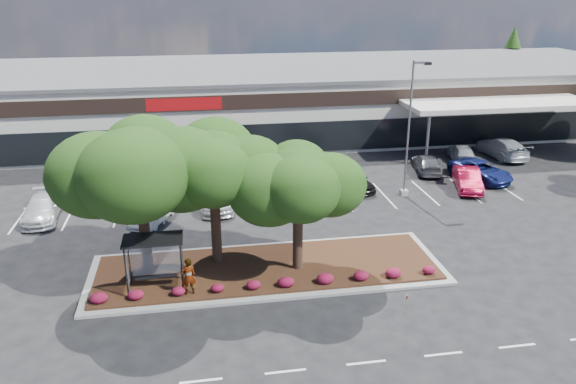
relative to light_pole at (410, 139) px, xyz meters
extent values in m
plane|color=black|center=(-8.93, -13.27, -4.08)|extent=(160.00, 160.00, 0.00)
cube|color=white|center=(-8.93, 20.73, -1.08)|extent=(80.00, 20.00, 6.00)
cube|color=#555558|center=(-8.93, 20.73, 2.02)|extent=(80.40, 20.40, 0.30)
cube|color=black|center=(-8.93, 10.68, 0.72)|extent=(80.00, 0.25, 1.20)
cube|color=black|center=(-8.93, 10.68, -2.48)|extent=(60.00, 0.18, 2.60)
cube|color=#A70B10|center=(-14.93, 10.61, 0.72)|extent=(6.00, 0.12, 1.00)
cube|color=white|center=(11.07, 8.23, 0.32)|extent=(16.00, 5.00, 0.40)
cylinder|color=gray|center=(4.07, 6.23, -1.98)|extent=(0.24, 0.24, 4.20)
cube|color=#9B9A96|center=(-10.93, -9.27, -4.01)|extent=(18.00, 6.00, 0.15)
cube|color=#472419|center=(-10.93, -9.27, -3.88)|extent=(17.20, 5.20, 0.12)
cube|color=silver|center=(-14.53, -17.27, -4.08)|extent=(1.60, 0.12, 0.01)
cube|color=silver|center=(-11.33, -17.27, -4.08)|extent=(1.60, 0.12, 0.01)
cube|color=silver|center=(-8.13, -17.27, -4.08)|extent=(1.60, 0.12, 0.01)
cube|color=silver|center=(-4.93, -17.27, -4.08)|extent=(1.60, 0.12, 0.01)
cube|color=silver|center=(-1.73, -17.27, -4.08)|extent=(1.60, 0.12, 0.01)
cube|color=silver|center=(-25.43, 0.23, -4.08)|extent=(0.12, 5.00, 0.01)
cube|color=silver|center=(-22.43, 0.23, -4.08)|extent=(0.12, 5.00, 0.01)
cube|color=silver|center=(-19.43, 0.23, -4.08)|extent=(0.12, 5.00, 0.01)
cube|color=silver|center=(-16.43, 0.23, -4.08)|extent=(0.12, 5.00, 0.01)
cube|color=silver|center=(-13.43, 0.23, -4.08)|extent=(0.12, 5.00, 0.01)
cube|color=silver|center=(-10.43, 0.23, -4.08)|extent=(0.12, 5.00, 0.01)
cube|color=silver|center=(-7.43, 0.23, -4.08)|extent=(0.12, 5.00, 0.01)
cube|color=silver|center=(-4.43, 0.23, -4.08)|extent=(0.12, 5.00, 0.01)
cube|color=silver|center=(-1.43, 0.23, -4.08)|extent=(0.12, 5.00, 0.01)
cube|color=silver|center=(1.57, 0.23, -4.08)|extent=(0.12, 5.00, 0.01)
cube|color=silver|center=(4.57, 0.23, -4.08)|extent=(0.12, 5.00, 0.01)
cube|color=silver|center=(7.57, 0.23, -4.08)|extent=(0.12, 5.00, 0.01)
cylinder|color=black|center=(-17.68, -9.82, -2.57)|extent=(0.08, 0.08, 2.50)
cylinder|color=black|center=(-15.18, -9.82, -2.57)|extent=(0.08, 0.08, 2.50)
cylinder|color=black|center=(-17.68, -11.12, -2.57)|extent=(0.08, 0.08, 2.50)
cylinder|color=black|center=(-15.18, -11.12, -2.57)|extent=(0.08, 0.08, 2.50)
cube|color=black|center=(-16.43, -10.47, -1.28)|extent=(2.75, 1.55, 0.10)
cube|color=silver|center=(-16.43, -9.82, -2.45)|extent=(2.30, 0.03, 2.00)
cube|color=black|center=(-16.43, -10.22, -3.37)|extent=(2.00, 0.35, 0.06)
cone|color=#1A3611|center=(25.07, 30.73, 0.42)|extent=(3.96, 3.96, 9.00)
imported|color=#594C47|center=(-14.89, -11.29, -2.91)|extent=(0.73, 0.53, 1.82)
cube|color=#9B9A96|center=(-0.11, 0.02, -3.88)|extent=(0.50, 0.50, 0.40)
cylinder|color=gray|center=(-0.11, 0.02, 0.74)|extent=(0.14, 0.14, 8.86)
cube|color=gray|center=(0.33, -0.06, 5.02)|extent=(0.93, 0.39, 0.14)
cube|color=black|center=(0.83, -0.16, 4.95)|extent=(0.50, 0.38, 0.18)
cube|color=#957F4E|center=(-5.40, -14.27, -3.60)|extent=(0.03, 0.03, 0.97)
cube|color=#EE3E83|center=(-5.35, -14.27, -3.19)|extent=(0.02, 0.14, 0.18)
imported|color=silver|center=(-23.92, -0.12, -3.38)|extent=(2.28, 4.95, 1.40)
imported|color=silver|center=(-17.04, -1.76, -3.38)|extent=(3.02, 4.52, 1.41)
imported|color=silver|center=(-13.14, 0.15, -3.33)|extent=(2.22, 5.26, 1.51)
imported|color=maroon|center=(-8.77, 0.13, -3.38)|extent=(2.53, 4.38, 1.40)
imported|color=#13411E|center=(-9.92, 2.51, -3.25)|extent=(3.12, 5.25, 1.67)
imported|color=black|center=(-3.21, 1.85, -3.38)|extent=(2.58, 4.40, 1.41)
imported|color=maroon|center=(4.81, 0.48, -3.34)|extent=(2.85, 4.77, 1.48)
imported|color=navy|center=(6.73, 2.23, -3.38)|extent=(3.89, 5.59, 1.42)
imported|color=black|center=(-22.37, 5.81, -3.24)|extent=(2.12, 5.01, 1.69)
imported|color=#BABABA|center=(-17.99, 5.15, -3.24)|extent=(4.51, 6.67, 1.70)
imported|color=maroon|center=(-12.88, 7.88, -3.33)|extent=(2.79, 4.84, 1.51)
imported|color=black|center=(-9.92, 4.26, -3.40)|extent=(2.55, 5.03, 1.36)
imported|color=black|center=(-4.15, 5.24, -3.24)|extent=(3.75, 5.37, 1.70)
imported|color=#505257|center=(3.49, 4.71, -3.42)|extent=(2.79, 4.86, 1.33)
imported|color=#ABB0B8|center=(7.49, 6.93, -3.38)|extent=(2.49, 4.39, 1.41)
imported|color=silver|center=(11.37, 7.46, -3.27)|extent=(2.65, 5.77, 1.64)
camera|label=1|loc=(-14.19, -34.67, 9.84)|focal=35.00mm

